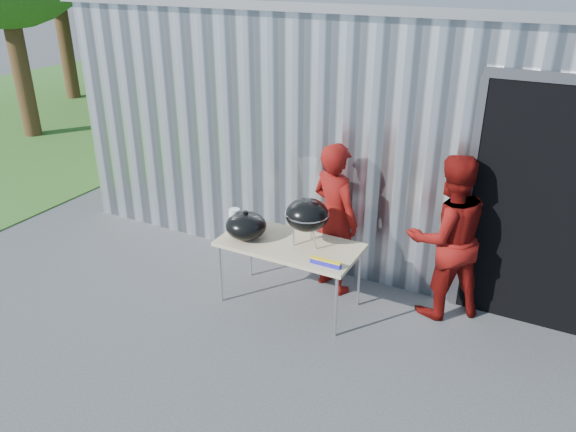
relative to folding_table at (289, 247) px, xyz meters
The scene contains 11 objects.
ground 1.18m from the folding_table, 118.07° to the right, with size 80.00×80.00×0.00m, color #3F3F42.
building 3.87m from the folding_table, 82.84° to the left, with size 8.20×6.20×3.10m.
grass_patch 10.79m from the folding_table, 151.31° to the left, with size 10.00×12.00×0.02m, color #2D591E.
folding_table is the anchor object (origin of this frame).
kettle_grill 0.49m from the folding_table, 22.43° to the left, with size 0.46×0.46×0.94m.
grill_lid 0.52m from the folding_table, 168.08° to the right, with size 0.44×0.44×0.32m.
paper_towels 0.68m from the folding_table, behind, with size 0.12×0.12×0.28m, color white.
white_tub 0.58m from the folding_table, 162.45° to the left, with size 0.20×0.15×0.10m, color white.
foil_box 0.59m from the folding_table, 25.09° to the right, with size 0.32×0.05×0.06m.
person_cook 0.63m from the folding_table, 62.60° to the left, with size 0.64×0.42×1.75m, color #650C09.
person_bystander 1.64m from the folding_table, 22.81° to the left, with size 0.87×0.68×1.79m, color #650C09.
Camera 1 is at (2.90, -3.85, 3.51)m, focal length 35.00 mm.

